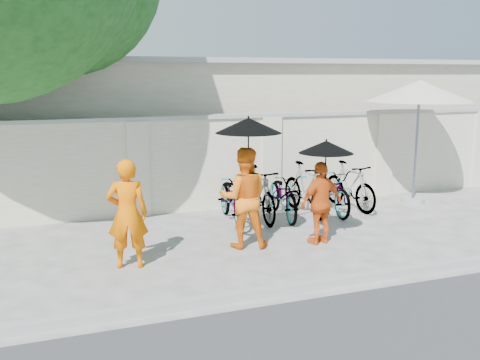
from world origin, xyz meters
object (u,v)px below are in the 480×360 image
object	(u,v)px
monk_left	(127,214)
monk_right	(321,203)
patio_umbrella	(420,92)
monk_center	(244,198)

from	to	relation	value
monk_left	monk_right	bearing A→B (deg)	-167.49
monk_left	patio_umbrella	size ratio (longest dim) A/B	0.60
monk_left	patio_umbrella	xyz separation A→B (m)	(6.87, 2.06, 1.69)
monk_center	patio_umbrella	distance (m)	5.41
monk_center	monk_right	xyz separation A→B (m)	(1.33, -0.29, -0.14)
monk_left	patio_umbrella	bearing A→B (deg)	-151.64
monk_center	monk_right	bearing A→B (deg)	-176.18
monk_right	monk_center	bearing A→B (deg)	-23.67
monk_center	monk_right	world-z (taller)	monk_center
monk_right	patio_umbrella	bearing A→B (deg)	-161.61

